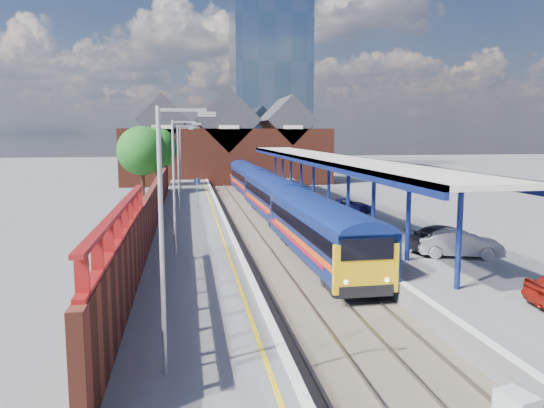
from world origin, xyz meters
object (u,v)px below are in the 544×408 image
Objects in this scene: platform_sign at (197,188)px; parked_car_dark at (445,238)px; lamp_post_b at (176,179)px; lamp_post_c at (180,162)px; train at (260,185)px; lamp_post_a at (167,225)px; lamp_post_d at (182,155)px; parked_car_silver at (459,244)px; parked_car_blue at (346,206)px.

parked_car_dark is at bearing -56.09° from platform_sign.
lamp_post_b is 1.00× the size of lamp_post_c.
train is 27.19m from lamp_post_b.
lamp_post_d is at bearing 90.00° from lamp_post_a.
parked_car_dark is (-0.03, 1.50, -0.00)m from parked_car_silver.
train is at bearing 29.43° from parked_car_silver.
train is 9.42× the size of lamp_post_c.
parked_car_dark is at bearing -4.91° from lamp_post_b.
parked_car_blue is (13.08, 12.87, -3.41)m from lamp_post_b.
train reaches higher than parked_car_silver.
lamp_post_a and lamp_post_b have the same top height.
lamp_post_a is 1.00× the size of lamp_post_c.
lamp_post_d is (0.00, 16.00, 0.00)m from lamp_post_c.
parked_car_blue is (11.71, -5.13, -1.11)m from platform_sign.
train is 40.74m from lamp_post_a.
platform_sign reaches higher than parked_car_dark.
lamp_post_b and lamp_post_d have the same top height.
lamp_post_d is (-7.86, 6.13, 2.87)m from train.
lamp_post_a reaches higher than parked_car_silver.
lamp_post_c is 3.34m from platform_sign.
platform_sign is 0.52× the size of parked_car_dark.
platform_sign is (1.36, 2.00, -2.30)m from lamp_post_c.
lamp_post_c is 1.46× the size of parked_car_dark.
parked_car_dark is at bearing -50.33° from lamp_post_c.
lamp_post_a is at bearing -92.44° from platform_sign.
parked_car_silver reaches higher than parked_car_blue.
parked_car_silver is (14.31, -34.72, -3.29)m from lamp_post_d.
train is 12.94m from lamp_post_c.
lamp_post_d reaches higher than parked_car_silver.
lamp_post_b is at bearing -90.00° from lamp_post_c.
lamp_post_c is at bearing 14.70° from parked_car_dark.
lamp_post_b is at bearing 60.13° from parked_car_dark.
parked_car_dark is 1.14× the size of parked_car_blue.
lamp_post_a reaches higher than parked_car_dark.
lamp_post_d is 1.67× the size of parked_car_blue.
lamp_post_c is 1.00× the size of lamp_post_d.
lamp_post_b reaches higher than parked_car_blue.
lamp_post_c reaches higher than parked_car_dark.
lamp_post_d is at bearing 90.00° from lamp_post_c.
platform_sign is 0.59× the size of parked_car_silver.
lamp_post_d is at bearing 90.00° from lamp_post_b.
parked_car_blue is at bearing -13.45° from lamp_post_c.
parked_car_blue is at bearing -20.07° from parked_car_dark.
lamp_post_c is 1.67× the size of parked_car_blue.
lamp_post_a is 1.00× the size of lamp_post_b.
lamp_post_d reaches higher than parked_car_blue.
lamp_post_b reaches higher than platform_sign.
lamp_post_b is 32.00m from lamp_post_d.
lamp_post_c and lamp_post_d have the same top height.
platform_sign is at bearing 55.74° from lamp_post_c.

